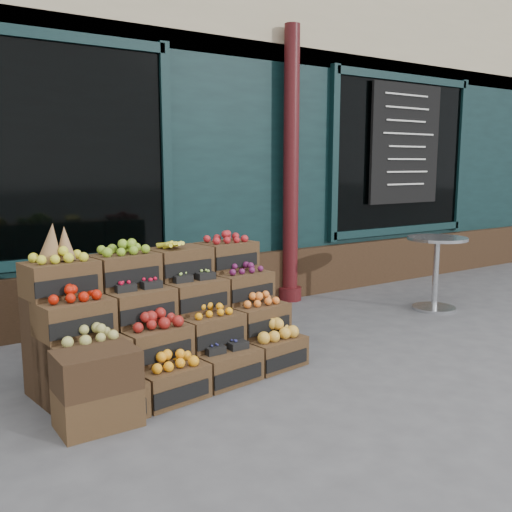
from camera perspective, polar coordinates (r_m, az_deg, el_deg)
ground at (r=4.72m, az=6.90°, el=-11.17°), size 60.00×60.00×0.00m
shop_facade at (r=8.97m, az=-15.23°, el=13.75°), size 12.00×6.24×4.80m
crate_display at (r=4.50m, az=-8.83°, el=-7.10°), size 2.09×1.22×1.24m
spare_crates at (r=3.79m, az=-15.60°, el=-12.66°), size 0.50×0.35×0.50m
bistro_table at (r=6.72m, az=17.56°, el=-0.82°), size 0.66×0.66×0.83m
shopkeeper at (r=6.14m, az=-20.68°, el=2.68°), size 0.77×0.54×2.01m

